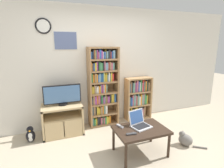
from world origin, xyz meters
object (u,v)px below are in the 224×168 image
object	(u,v)px
bookshelf_tall	(102,87)
remote_near_laptop	(131,134)
bookshelf_short	(137,99)
remote_far_from_laptop	(120,126)
television	(62,95)
laptop	(139,122)
coffee_table	(141,132)
penguin_figurine	(30,135)
tv_stand	(63,119)
cat	(185,139)

from	to	relation	value
bookshelf_tall	remote_near_laptop	world-z (taller)	bookshelf_tall
bookshelf_short	remote_far_from_laptop	size ratio (longest dim) A/B	6.19
television	laptop	xyz separation A→B (m)	(1.14, -1.08, -0.30)
coffee_table	penguin_figurine	world-z (taller)	coffee_table
tv_stand	bookshelf_short	world-z (taller)	bookshelf_short
tv_stand	bookshelf_short	distance (m)	1.81
television	cat	xyz separation A→B (m)	(2.02, -1.24, -0.71)
cat	bookshelf_short	bearing A→B (deg)	68.35
television	laptop	world-z (taller)	television
coffee_table	cat	xyz separation A→B (m)	(0.90, -0.07, -0.29)
coffee_table	cat	distance (m)	0.94
bookshelf_tall	penguin_figurine	xyz separation A→B (m)	(-1.50, -0.25, -0.74)
remote_near_laptop	coffee_table	bearing A→B (deg)	-56.65
remote_far_from_laptop	cat	distance (m)	1.26
television	coffee_table	bearing A→B (deg)	-46.41
bookshelf_tall	penguin_figurine	distance (m)	1.69
television	penguin_figurine	size ratio (longest dim) A/B	2.34
cat	penguin_figurine	bearing A→B (deg)	125.45
bookshelf_tall	coffee_table	xyz separation A→B (m)	(0.26, -1.29, -0.48)
laptop	penguin_figurine	distance (m)	2.05
remote_near_laptop	cat	size ratio (longest dim) A/B	0.38
bookshelf_tall	bookshelf_short	world-z (taller)	bookshelf_tall
remote_far_from_laptop	cat	size ratio (longest dim) A/B	0.39
tv_stand	remote_far_from_laptop	xyz separation A→B (m)	(0.86, -0.96, 0.15)
tv_stand	bookshelf_tall	size ratio (longest dim) A/B	0.45
remote_far_from_laptop	tv_stand	bearing A→B (deg)	-63.38
coffee_table	remote_far_from_laptop	xyz separation A→B (m)	(-0.29, 0.19, 0.06)
cat	laptop	bearing A→B (deg)	137.73
laptop	remote_far_from_laptop	distance (m)	0.33
penguin_figurine	remote_near_laptop	bearing A→B (deg)	-37.15
television	penguin_figurine	distance (m)	0.94
bookshelf_tall	laptop	xyz separation A→B (m)	(0.28, -1.20, -0.36)
tv_stand	coffee_table	distance (m)	1.63
laptop	remote_far_from_laptop	bearing A→B (deg)	149.71
television	bookshelf_short	bearing A→B (deg)	4.32
bookshelf_tall	remote_far_from_laptop	size ratio (longest dim) A/B	10.56
bookshelf_short	penguin_figurine	bearing A→B (deg)	-173.58
television	remote_far_from_laptop	world-z (taller)	television
tv_stand	television	distance (m)	0.51
remote_near_laptop	penguin_figurine	world-z (taller)	remote_near_laptop
bookshelf_short	cat	world-z (taller)	bookshelf_short
tv_stand	remote_near_laptop	size ratio (longest dim) A/B	4.79
tv_stand	coffee_table	bearing A→B (deg)	-45.10
bookshelf_tall	cat	xyz separation A→B (m)	(1.15, -1.36, -0.77)
bookshelf_tall	laptop	distance (m)	1.28
tv_stand	remote_near_laptop	world-z (taller)	tv_stand
television	laptop	distance (m)	1.60
laptop	remote_far_from_laptop	world-z (taller)	laptop
bookshelf_short	laptop	xyz separation A→B (m)	(-0.63, -1.22, 0.02)
television	remote_far_from_laptop	size ratio (longest dim) A/B	4.38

